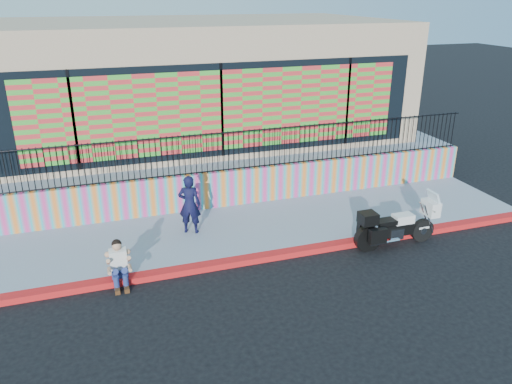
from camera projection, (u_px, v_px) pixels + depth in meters
name	position (u px, v px, depth m)	size (l,w,h in m)	color
ground	(267.00, 259.00, 12.34)	(90.00, 90.00, 0.00)	black
red_curb	(267.00, 257.00, 12.32)	(16.00, 0.30, 0.15)	red
sidewalk	(247.00, 229.00, 13.77)	(16.00, 3.00, 0.15)	gray
mural_wall	(231.00, 188.00, 14.95)	(16.00, 0.20, 1.10)	#DA3985
metal_fence	(230.00, 151.00, 14.52)	(15.80, 0.04, 1.20)	black
elevated_platform	(196.00, 144.00, 19.47)	(16.00, 10.00, 1.25)	gray
storefront_building	(194.00, 77.00, 18.30)	(14.00, 8.06, 4.00)	tan
police_motorcycle	(395.00, 225.00, 12.80)	(2.26, 0.75, 1.40)	black
police_officer	(190.00, 204.00, 13.12)	(0.59, 0.38, 1.61)	black
seated_man	(119.00, 268.00, 11.08)	(0.54, 0.71, 1.06)	navy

